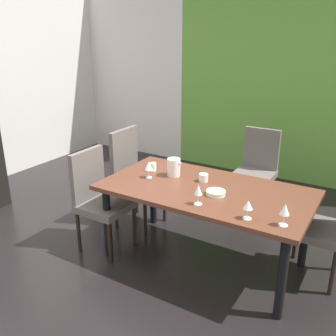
{
  "coord_description": "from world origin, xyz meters",
  "views": [
    {
      "loc": [
        1.88,
        -2.19,
        2.0
      ],
      "look_at": [
        0.25,
        0.51,
        0.85
      ],
      "focal_mm": 40.0,
      "sensor_mm": 36.0,
      "label": 1
    }
  ],
  "objects_px": {
    "wine_glass_north": "(248,206)",
    "wine_glass_rear": "(198,191)",
    "chair_right_far": "(329,222)",
    "wine_glass_near_window": "(285,210)",
    "cup_west": "(153,167)",
    "cup_near_shelf": "(203,178)",
    "chair_left_far": "(133,175)",
    "chair_left_near": "(98,196)",
    "serving_bowl_front": "(216,193)",
    "pitcher_center": "(174,167)",
    "wine_glass_east": "(149,166)",
    "chair_head_far": "(257,167)",
    "dining_table": "(205,196)"
  },
  "relations": [
    {
      "from": "chair_right_far",
      "to": "chair_left_far",
      "type": "bearing_deg",
      "value": 90.0
    },
    {
      "from": "cup_near_shelf",
      "to": "wine_glass_near_window",
      "type": "bearing_deg",
      "value": -28.26
    },
    {
      "from": "wine_glass_east",
      "to": "cup_west",
      "type": "distance_m",
      "value": 0.2
    },
    {
      "from": "wine_glass_north",
      "to": "pitcher_center",
      "type": "bearing_deg",
      "value": 152.22
    },
    {
      "from": "chair_left_far",
      "to": "wine_glass_east",
      "type": "height_order",
      "value": "chair_left_far"
    },
    {
      "from": "wine_glass_near_window",
      "to": "wine_glass_rear",
      "type": "bearing_deg",
      "value": -179.78
    },
    {
      "from": "chair_left_near",
      "to": "wine_glass_rear",
      "type": "distance_m",
      "value": 1.12
    },
    {
      "from": "chair_right_far",
      "to": "cup_near_shelf",
      "type": "relative_size",
      "value": 11.67
    },
    {
      "from": "wine_glass_rear",
      "to": "wine_glass_near_window",
      "type": "bearing_deg",
      "value": 0.22
    },
    {
      "from": "chair_head_far",
      "to": "chair_left_far",
      "type": "height_order",
      "value": "chair_left_far"
    },
    {
      "from": "chair_right_far",
      "to": "wine_glass_rear",
      "type": "bearing_deg",
      "value": 124.26
    },
    {
      "from": "chair_right_far",
      "to": "pitcher_center",
      "type": "xyz_separation_m",
      "value": [
        -1.37,
        -0.17,
        0.28
      ]
    },
    {
      "from": "chair_right_far",
      "to": "chair_left_near",
      "type": "bearing_deg",
      "value": 106.11
    },
    {
      "from": "chair_head_far",
      "to": "wine_glass_north",
      "type": "xyz_separation_m",
      "value": [
        0.47,
        -1.66,
        0.3
      ]
    },
    {
      "from": "chair_head_far",
      "to": "cup_west",
      "type": "distance_m",
      "value": 1.38
    },
    {
      "from": "chair_left_far",
      "to": "pitcher_center",
      "type": "height_order",
      "value": "chair_left_far"
    },
    {
      "from": "chair_right_far",
      "to": "cup_west",
      "type": "bearing_deg",
      "value": 95.82
    },
    {
      "from": "chair_left_far",
      "to": "chair_left_near",
      "type": "bearing_deg",
      "value": 0.66
    },
    {
      "from": "wine_glass_near_window",
      "to": "chair_head_far",
      "type": "bearing_deg",
      "value": 113.87
    },
    {
      "from": "chair_right_far",
      "to": "wine_glass_near_window",
      "type": "relative_size",
      "value": 5.8
    },
    {
      "from": "chair_head_far",
      "to": "dining_table",
      "type": "bearing_deg",
      "value": 88.47
    },
    {
      "from": "wine_glass_north",
      "to": "wine_glass_rear",
      "type": "xyz_separation_m",
      "value": [
        -0.41,
        0.03,
        0.01
      ]
    },
    {
      "from": "dining_table",
      "to": "wine_glass_rear",
      "type": "bearing_deg",
      "value": -74.57
    },
    {
      "from": "chair_right_far",
      "to": "serving_bowl_front",
      "type": "distance_m",
      "value": 0.95
    },
    {
      "from": "dining_table",
      "to": "serving_bowl_front",
      "type": "bearing_deg",
      "value": -33.65
    },
    {
      "from": "wine_glass_east",
      "to": "cup_near_shelf",
      "type": "relative_size",
      "value": 1.87
    },
    {
      "from": "chair_left_near",
      "to": "chair_right_far",
      "type": "relative_size",
      "value": 1.0
    },
    {
      "from": "wine_glass_east",
      "to": "chair_head_far",
      "type": "bearing_deg",
      "value": 66.32
    },
    {
      "from": "wine_glass_east",
      "to": "serving_bowl_front",
      "type": "relative_size",
      "value": 0.96
    },
    {
      "from": "chair_right_far",
      "to": "serving_bowl_front",
      "type": "relative_size",
      "value": 6.03
    },
    {
      "from": "wine_glass_rear",
      "to": "cup_near_shelf",
      "type": "bearing_deg",
      "value": 111.02
    },
    {
      "from": "dining_table",
      "to": "wine_glass_rear",
      "type": "height_order",
      "value": "wine_glass_rear"
    },
    {
      "from": "cup_near_shelf",
      "to": "cup_west",
      "type": "bearing_deg",
      "value": -179.1
    },
    {
      "from": "cup_west",
      "to": "cup_near_shelf",
      "type": "xyz_separation_m",
      "value": [
        0.54,
        0.01,
        -0.0
      ]
    },
    {
      "from": "chair_head_far",
      "to": "chair_left_far",
      "type": "bearing_deg",
      "value": 44.83
    },
    {
      "from": "wine_glass_rear",
      "to": "cup_west",
      "type": "relative_size",
      "value": 2.05
    },
    {
      "from": "serving_bowl_front",
      "to": "chair_left_far",
      "type": "bearing_deg",
      "value": 161.61
    },
    {
      "from": "cup_west",
      "to": "dining_table",
      "type": "bearing_deg",
      "value": -10.83
    },
    {
      "from": "chair_left_far",
      "to": "pitcher_center",
      "type": "xyz_separation_m",
      "value": [
        0.61,
        -0.17,
        0.25
      ]
    },
    {
      "from": "serving_bowl_front",
      "to": "cup_west",
      "type": "relative_size",
      "value": 2.02
    },
    {
      "from": "chair_head_far",
      "to": "wine_glass_north",
      "type": "bearing_deg",
      "value": 105.78
    },
    {
      "from": "chair_right_far",
      "to": "cup_near_shelf",
      "type": "distance_m",
      "value": 1.1
    },
    {
      "from": "chair_right_far",
      "to": "wine_glass_east",
      "type": "relative_size",
      "value": 6.25
    },
    {
      "from": "wine_glass_rear",
      "to": "serving_bowl_front",
      "type": "height_order",
      "value": "wine_glass_rear"
    },
    {
      "from": "dining_table",
      "to": "pitcher_center",
      "type": "xyz_separation_m",
      "value": [
        -0.38,
        0.11,
        0.17
      ]
    },
    {
      "from": "pitcher_center",
      "to": "wine_glass_east",
      "type": "bearing_deg",
      "value": -137.58
    },
    {
      "from": "cup_near_shelf",
      "to": "chair_left_far",
      "type": "bearing_deg",
      "value": 170.25
    },
    {
      "from": "cup_west",
      "to": "cup_near_shelf",
      "type": "bearing_deg",
      "value": 0.9
    },
    {
      "from": "chair_right_far",
      "to": "cup_west",
      "type": "xyz_separation_m",
      "value": [
        -1.61,
        -0.16,
        0.23
      ]
    },
    {
      "from": "chair_left_near",
      "to": "cup_near_shelf",
      "type": "height_order",
      "value": "chair_left_near"
    }
  ]
}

